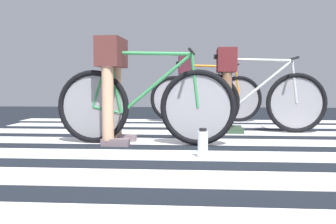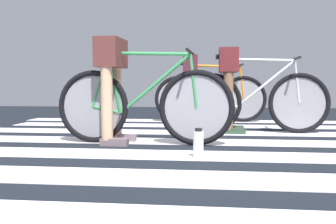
{
  "view_description": "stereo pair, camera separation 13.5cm",
  "coord_description": "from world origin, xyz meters",
  "px_view_note": "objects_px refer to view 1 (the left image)",
  "views": [
    {
      "loc": [
        0.14,
        -2.92,
        0.58
      ],
      "look_at": [
        -0.16,
        0.99,
        0.31
      ],
      "focal_mm": 40.5,
      "sensor_mm": 36.0,
      "label": 1
    },
    {
      "loc": [
        0.27,
        -2.92,
        0.58
      ],
      "look_at": [
        -0.16,
        0.99,
        0.31
      ],
      "focal_mm": 40.5,
      "sensor_mm": 36.0,
      "label": 2
    }
  ],
  "objects_px": {
    "bicycle_2_of_3": "(253,101)",
    "bicycle_3_of_3": "(206,97)",
    "bicycle_1_of_3": "(144,104)",
    "cyclist_1_of_3": "(112,76)",
    "water_bottle": "(203,144)",
    "cyclist_3_of_3": "(186,79)",
    "cyclist_2_of_3": "(227,78)"
  },
  "relations": [
    {
      "from": "bicycle_1_of_3",
      "to": "cyclist_2_of_3",
      "type": "xyz_separation_m",
      "value": [
        0.86,
        1.0,
        0.27
      ]
    },
    {
      "from": "bicycle_1_of_3",
      "to": "cyclist_2_of_3",
      "type": "bearing_deg",
      "value": 52.97
    },
    {
      "from": "cyclist_2_of_3",
      "to": "water_bottle",
      "type": "relative_size",
      "value": 4.29
    },
    {
      "from": "bicycle_2_of_3",
      "to": "water_bottle",
      "type": "distance_m",
      "value": 1.79
    },
    {
      "from": "cyclist_3_of_3",
      "to": "bicycle_3_of_3",
      "type": "bearing_deg",
      "value": 0.0
    },
    {
      "from": "cyclist_1_of_3",
      "to": "water_bottle",
      "type": "distance_m",
      "value": 1.22
    },
    {
      "from": "bicycle_1_of_3",
      "to": "water_bottle",
      "type": "height_order",
      "value": "bicycle_1_of_3"
    },
    {
      "from": "bicycle_1_of_3",
      "to": "cyclist_1_of_3",
      "type": "xyz_separation_m",
      "value": [
        -0.31,
        0.02,
        0.27
      ]
    },
    {
      "from": "cyclist_2_of_3",
      "to": "bicycle_3_of_3",
      "type": "relative_size",
      "value": 0.58
    },
    {
      "from": "cyclist_1_of_3",
      "to": "cyclist_2_of_3",
      "type": "distance_m",
      "value": 1.53
    },
    {
      "from": "bicycle_2_of_3",
      "to": "cyclist_2_of_3",
      "type": "xyz_separation_m",
      "value": [
        -0.31,
        0.0,
        0.27
      ]
    },
    {
      "from": "cyclist_1_of_3",
      "to": "bicycle_3_of_3",
      "type": "height_order",
      "value": "cyclist_1_of_3"
    },
    {
      "from": "bicycle_1_of_3",
      "to": "bicycle_2_of_3",
      "type": "distance_m",
      "value": 1.54
    },
    {
      "from": "bicycle_1_of_3",
      "to": "water_bottle",
      "type": "xyz_separation_m",
      "value": [
        0.55,
        -0.65,
        -0.27
      ]
    },
    {
      "from": "water_bottle",
      "to": "bicycle_3_of_3",
      "type": "bearing_deg",
      "value": 88.19
    },
    {
      "from": "cyclist_1_of_3",
      "to": "bicycle_3_of_3",
      "type": "relative_size",
      "value": 0.59
    },
    {
      "from": "bicycle_1_of_3",
      "to": "cyclist_2_of_3",
      "type": "height_order",
      "value": "cyclist_2_of_3"
    },
    {
      "from": "bicycle_2_of_3",
      "to": "bicycle_1_of_3",
      "type": "bearing_deg",
      "value": -139.35
    },
    {
      "from": "bicycle_1_of_3",
      "to": "cyclist_1_of_3",
      "type": "bearing_deg",
      "value": -180.0
    },
    {
      "from": "cyclist_2_of_3",
      "to": "cyclist_1_of_3",
      "type": "bearing_deg",
      "value": -139.88
    },
    {
      "from": "water_bottle",
      "to": "cyclist_3_of_3",
      "type": "bearing_deg",
      "value": 94.17
    },
    {
      "from": "bicycle_2_of_3",
      "to": "bicycle_3_of_3",
      "type": "height_order",
      "value": "same"
    },
    {
      "from": "cyclist_1_of_3",
      "to": "cyclist_3_of_3",
      "type": "relative_size",
      "value": 0.99
    },
    {
      "from": "bicycle_2_of_3",
      "to": "cyclist_3_of_3",
      "type": "height_order",
      "value": "cyclist_3_of_3"
    },
    {
      "from": "cyclist_1_of_3",
      "to": "cyclist_2_of_3",
      "type": "relative_size",
      "value": 1.01
    },
    {
      "from": "cyclist_3_of_3",
      "to": "water_bottle",
      "type": "xyz_separation_m",
      "value": [
        0.22,
        -2.96,
        -0.55
      ]
    },
    {
      "from": "bicycle_2_of_3",
      "to": "water_bottle",
      "type": "height_order",
      "value": "bicycle_2_of_3"
    },
    {
      "from": "bicycle_2_of_3",
      "to": "cyclist_3_of_3",
      "type": "relative_size",
      "value": 1.69
    },
    {
      "from": "bicycle_1_of_3",
      "to": "bicycle_2_of_3",
      "type": "height_order",
      "value": "same"
    },
    {
      "from": "cyclist_3_of_3",
      "to": "water_bottle",
      "type": "height_order",
      "value": "cyclist_3_of_3"
    },
    {
      "from": "cyclist_2_of_3",
      "to": "cyclist_3_of_3",
      "type": "xyz_separation_m",
      "value": [
        -0.52,
        1.31,
        0.02
      ]
    },
    {
      "from": "cyclist_3_of_3",
      "to": "water_bottle",
      "type": "distance_m",
      "value": 3.02
    }
  ]
}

